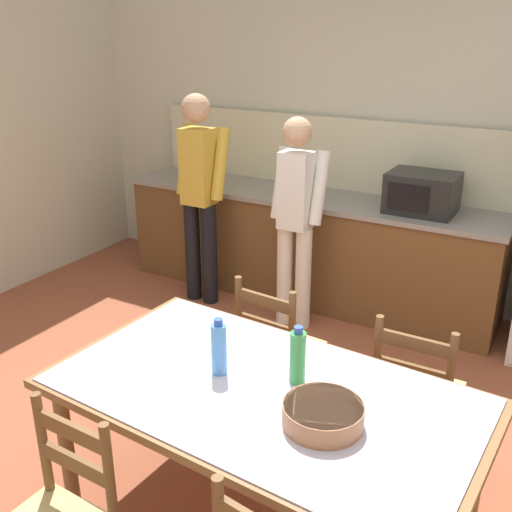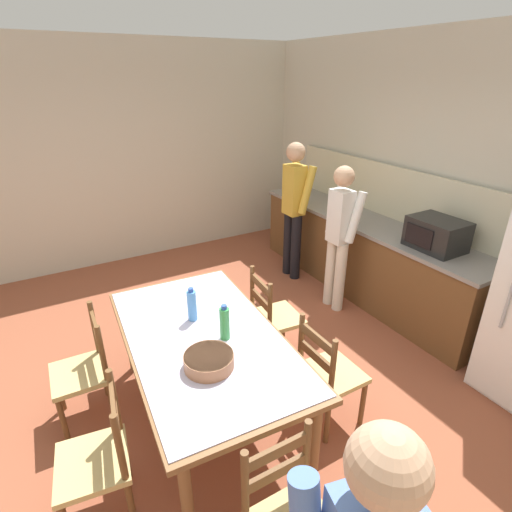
# 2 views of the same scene
# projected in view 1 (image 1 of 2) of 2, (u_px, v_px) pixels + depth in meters

# --- Properties ---
(ground_plane) EXTENTS (8.32, 8.32, 0.00)m
(ground_plane) POSITION_uv_depth(u_px,v_px,m) (266.00, 486.00, 3.10)
(ground_plane) COLOR brown
(wall_back) EXTENTS (6.52, 0.12, 2.90)m
(wall_back) POSITION_uv_depth(u_px,v_px,m) (430.00, 130.00, 4.72)
(wall_back) COLOR beige
(wall_back) RESTS_ON ground
(kitchen_counter) EXTENTS (3.26, 0.66, 0.91)m
(kitchen_counter) POSITION_uv_depth(u_px,v_px,m) (306.00, 246.00, 5.13)
(kitchen_counter) COLOR brown
(kitchen_counter) RESTS_ON ground
(counter_splashback) EXTENTS (3.22, 0.03, 0.60)m
(counter_splashback) POSITION_uv_depth(u_px,v_px,m) (324.00, 152.00, 5.11)
(counter_splashback) COLOR beige
(counter_splashback) RESTS_ON kitchen_counter
(microwave) EXTENTS (0.50, 0.39, 0.30)m
(microwave) POSITION_uv_depth(u_px,v_px,m) (422.00, 193.00, 4.45)
(microwave) COLOR black
(microwave) RESTS_ON kitchen_counter
(dining_table) EXTENTS (1.92, 1.14, 0.77)m
(dining_table) POSITION_uv_depth(u_px,v_px,m) (263.00, 404.00, 2.60)
(dining_table) COLOR brown
(dining_table) RESTS_ON ground
(bottle_near_centre) EXTENTS (0.07, 0.07, 0.27)m
(bottle_near_centre) POSITION_uv_depth(u_px,v_px,m) (219.00, 348.00, 2.64)
(bottle_near_centre) COLOR #4C8ED6
(bottle_near_centre) RESTS_ON dining_table
(bottle_off_centre) EXTENTS (0.07, 0.07, 0.27)m
(bottle_off_centre) POSITION_uv_depth(u_px,v_px,m) (298.00, 357.00, 2.58)
(bottle_off_centre) COLOR green
(bottle_off_centre) RESTS_ON dining_table
(serving_bowl) EXTENTS (0.32, 0.32, 0.09)m
(serving_bowl) POSITION_uv_depth(u_px,v_px,m) (323.00, 413.00, 2.32)
(serving_bowl) COLOR #9E6642
(serving_bowl) RESTS_ON dining_table
(chair_side_far_right) EXTENTS (0.42, 0.40, 0.91)m
(chair_side_far_right) POSITION_uv_depth(u_px,v_px,m) (415.00, 394.00, 3.10)
(chair_side_far_right) COLOR brown
(chair_side_far_right) RESTS_ON ground
(chair_side_far_left) EXTENTS (0.45, 0.43, 0.91)m
(chair_side_far_left) POSITION_uv_depth(u_px,v_px,m) (277.00, 349.00, 3.53)
(chair_side_far_left) COLOR brown
(chair_side_far_left) RESTS_ON ground
(person_at_sink) EXTENTS (0.44, 0.30, 1.74)m
(person_at_sink) POSITION_uv_depth(u_px,v_px,m) (199.00, 190.00, 4.86)
(person_at_sink) COLOR black
(person_at_sink) RESTS_ON ground
(person_at_counter) EXTENTS (0.41, 0.28, 1.63)m
(person_at_counter) POSITION_uv_depth(u_px,v_px,m) (296.00, 214.00, 4.45)
(person_at_counter) COLOR silver
(person_at_counter) RESTS_ON ground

